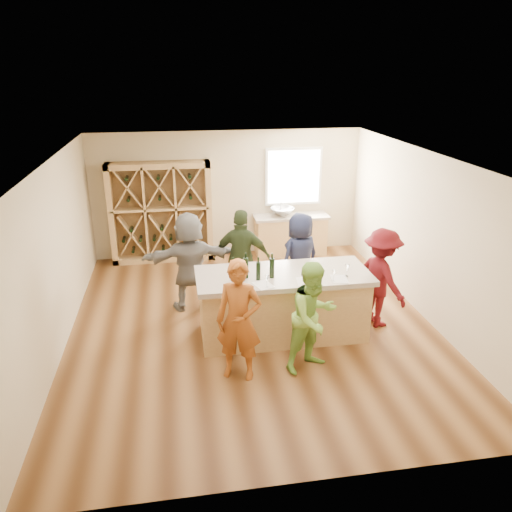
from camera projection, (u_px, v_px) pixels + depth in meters
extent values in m
cube|color=brown|center=(252.00, 326.00, 8.51)|extent=(6.00, 7.00, 0.10)
cube|color=white|center=(252.00, 155.00, 7.47)|extent=(6.00, 7.00, 0.10)
cube|color=beige|center=(228.00, 193.00, 11.26)|extent=(6.00, 0.10, 2.80)
cube|color=beige|center=(310.00, 372.00, 4.72)|extent=(6.00, 0.10, 2.80)
cube|color=beige|center=(53.00, 257.00, 7.53)|extent=(0.10, 7.00, 2.80)
cube|color=beige|center=(429.00, 236.00, 8.45)|extent=(0.10, 7.00, 2.80)
cube|color=white|center=(294.00, 176.00, 11.28)|extent=(1.30, 0.06, 1.30)
cube|color=white|center=(294.00, 177.00, 11.25)|extent=(1.18, 0.01, 1.18)
cube|color=tan|center=(161.00, 213.00, 10.88)|extent=(2.20, 0.45, 2.20)
cube|color=tan|center=(290.00, 236.00, 11.49)|extent=(1.60, 0.58, 0.86)
cube|color=#A99B8A|center=(291.00, 217.00, 11.33)|extent=(1.70, 0.62, 0.06)
imported|color=silver|center=(282.00, 212.00, 11.25)|extent=(0.54, 0.54, 0.19)
cylinder|color=silver|center=(281.00, 207.00, 11.40)|extent=(0.02, 0.02, 0.30)
cube|color=tan|center=(283.00, 307.00, 7.98)|extent=(2.60, 1.00, 1.00)
cube|color=#A99B8A|center=(283.00, 276.00, 7.78)|extent=(2.72, 1.12, 0.08)
cylinder|color=black|center=(233.00, 271.00, 7.50)|extent=(0.07, 0.07, 0.27)
cylinder|color=black|center=(239.00, 275.00, 7.33)|extent=(0.10, 0.10, 0.31)
cylinder|color=black|center=(246.00, 268.00, 7.56)|extent=(0.10, 0.10, 0.32)
cylinder|color=black|center=(258.00, 271.00, 7.49)|extent=(0.07, 0.07, 0.28)
cylinder|color=black|center=(272.00, 268.00, 7.57)|extent=(0.10, 0.10, 0.31)
cone|color=white|center=(267.00, 281.00, 7.25)|extent=(0.08, 0.08, 0.19)
cone|color=white|center=(304.00, 280.00, 7.31)|extent=(0.07, 0.07, 0.17)
cone|color=white|center=(334.00, 276.00, 7.46)|extent=(0.07, 0.07, 0.17)
cone|color=white|center=(314.00, 270.00, 7.69)|extent=(0.07, 0.07, 0.17)
cone|color=white|center=(347.00, 270.00, 7.63)|extent=(0.08, 0.08, 0.20)
cube|color=white|center=(263.00, 285.00, 7.36)|extent=(0.33, 0.38, 0.00)
cube|color=white|center=(305.00, 281.00, 7.48)|extent=(0.27, 0.34, 0.00)
cube|color=white|center=(339.00, 279.00, 7.56)|extent=(0.29, 0.36, 0.00)
imported|color=#994C19|center=(239.00, 321.00, 6.77)|extent=(0.75, 0.65, 1.74)
imported|color=#8CC64C|center=(313.00, 317.00, 6.98)|extent=(0.91, 0.74, 1.63)
imported|color=#590F14|center=(381.00, 278.00, 8.20)|extent=(0.82, 1.19, 1.68)
imported|color=#263319|center=(242.00, 258.00, 8.90)|extent=(1.16, 0.83, 1.78)
imported|color=#191E38|center=(300.00, 257.00, 9.11)|extent=(0.96, 0.82, 1.66)
imported|color=slate|center=(190.00, 261.00, 8.75)|extent=(1.70, 0.73, 1.78)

